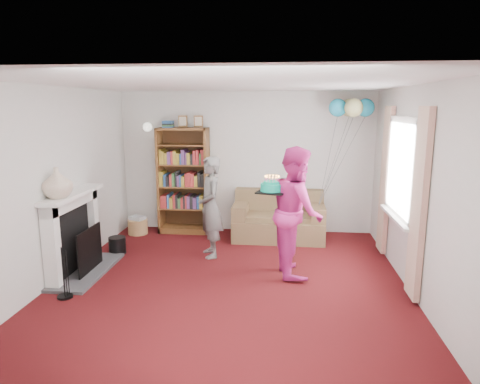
# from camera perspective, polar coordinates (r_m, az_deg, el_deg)

# --- Properties ---
(ground) EXTENTS (5.00, 5.00, 0.00)m
(ground) POSITION_cam_1_polar(r_m,az_deg,el_deg) (5.61, -1.49, -12.21)
(ground) COLOR black
(ground) RESTS_ON ground
(wall_back) EXTENTS (4.50, 0.02, 2.50)m
(wall_back) POSITION_cam_1_polar(r_m,az_deg,el_deg) (7.70, 0.82, 3.96)
(wall_back) COLOR silver
(wall_back) RESTS_ON ground
(wall_left) EXTENTS (0.02, 5.00, 2.50)m
(wall_left) POSITION_cam_1_polar(r_m,az_deg,el_deg) (5.96, -23.65, 0.79)
(wall_left) COLOR silver
(wall_left) RESTS_ON ground
(wall_right) EXTENTS (0.02, 5.00, 2.50)m
(wall_right) POSITION_cam_1_polar(r_m,az_deg,el_deg) (5.44, 22.78, -0.08)
(wall_right) COLOR silver
(wall_right) RESTS_ON ground
(ceiling) EXTENTS (4.50, 5.00, 0.01)m
(ceiling) POSITION_cam_1_polar(r_m,az_deg,el_deg) (5.15, -1.64, 14.25)
(ceiling) COLOR white
(ceiling) RESTS_ON wall_back
(fireplace) EXTENTS (0.55, 1.80, 1.12)m
(fireplace) POSITION_cam_1_polar(r_m,az_deg,el_deg) (6.21, -20.86, -5.60)
(fireplace) COLOR #3F3F42
(fireplace) RESTS_ON ground
(window_bay) EXTENTS (0.14, 2.02, 2.20)m
(window_bay) POSITION_cam_1_polar(r_m,az_deg,el_deg) (6.00, 20.61, 0.63)
(window_bay) COLOR white
(window_bay) RESTS_ON ground
(wall_sconce) EXTENTS (0.16, 0.23, 0.16)m
(wall_sconce) POSITION_cam_1_polar(r_m,az_deg,el_deg) (7.85, -12.24, 8.47)
(wall_sconce) COLOR gold
(wall_sconce) RESTS_ON ground
(bookcase) EXTENTS (0.89, 0.42, 2.09)m
(bookcase) POSITION_cam_1_polar(r_m,az_deg,el_deg) (7.72, -7.47, 1.42)
(bookcase) COLOR #472B14
(bookcase) RESTS_ON ground
(sofa) EXTENTS (1.54, 0.82, 0.82)m
(sofa) POSITION_cam_1_polar(r_m,az_deg,el_deg) (7.42, 5.17, -3.76)
(sofa) COLOR brown
(sofa) RESTS_ON ground
(wicker_basket) EXTENTS (0.35, 0.35, 0.32)m
(wicker_basket) POSITION_cam_1_polar(r_m,az_deg,el_deg) (7.87, -13.47, -4.42)
(wicker_basket) COLOR olive
(wicker_basket) RESTS_ON ground
(person_striped) EXTENTS (0.54, 0.65, 1.52)m
(person_striped) POSITION_cam_1_polar(r_m,az_deg,el_deg) (6.42, -3.97, -2.02)
(person_striped) COLOR black
(person_striped) RESTS_ON ground
(person_magenta) EXTENTS (0.79, 0.94, 1.74)m
(person_magenta) POSITION_cam_1_polar(r_m,az_deg,el_deg) (5.77, 7.52, -2.54)
(person_magenta) COLOR #C7277F
(person_magenta) RESTS_ON ground
(birthday_cake) EXTENTS (0.36, 0.36, 0.22)m
(birthday_cake) POSITION_cam_1_polar(r_m,az_deg,el_deg) (5.63, 4.28, 0.61)
(birthday_cake) COLOR black
(birthday_cake) RESTS_ON ground
(balloons) EXTENTS (0.87, 0.73, 1.73)m
(balloons) POSITION_cam_1_polar(r_m,az_deg,el_deg) (7.31, 14.65, 10.82)
(balloons) COLOR #3F3F3F
(balloons) RESTS_ON ground
(mantel_vase) EXTENTS (0.42, 0.42, 0.38)m
(mantel_vase) POSITION_cam_1_polar(r_m,az_deg,el_deg) (5.75, -23.21, 1.15)
(mantel_vase) COLOR beige
(mantel_vase) RESTS_ON fireplace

